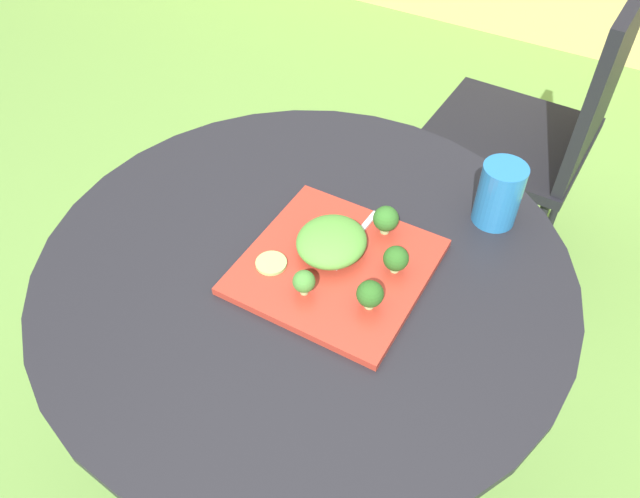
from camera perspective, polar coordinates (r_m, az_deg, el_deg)
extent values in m
plane|color=#669342|center=(1.64, -0.97, -18.59)|extent=(12.00, 12.00, 0.00)
cylinder|color=black|center=(1.04, -1.46, -1.54)|extent=(0.91, 0.91, 0.02)
cylinder|color=black|center=(1.31, -1.18, -11.65)|extent=(0.06, 0.06, 0.67)
cylinder|color=black|center=(1.62, -0.98, -18.29)|extent=(0.44, 0.44, 0.04)
cube|color=black|center=(1.87, 16.99, 9.93)|extent=(0.45, 0.45, 0.03)
cube|color=black|center=(1.73, 25.04, 13.84)|extent=(0.04, 0.42, 0.45)
cylinder|color=black|center=(2.18, 12.93, 9.30)|extent=(0.02, 0.02, 0.43)
cylinder|color=black|center=(1.91, 8.81, 3.92)|extent=(0.02, 0.02, 0.43)
cylinder|color=black|center=(2.13, 21.85, 5.81)|extent=(0.02, 0.02, 0.43)
cylinder|color=black|center=(1.85, 18.86, -0.19)|extent=(0.02, 0.02, 0.43)
cube|color=#AD3323|center=(1.02, 1.49, -1.62)|extent=(0.29, 0.29, 0.01)
cylinder|color=#236BA8|center=(1.11, 16.31, 4.91)|extent=(0.08, 0.08, 0.12)
cylinder|color=#1E5B8F|center=(1.12, 16.13, 4.24)|extent=(0.07, 0.07, 0.08)
cube|color=silver|center=(1.06, 3.80, 1.69)|extent=(0.01, 0.11, 0.00)
cube|color=silver|center=(1.02, 1.65, -0.88)|extent=(0.03, 0.05, 0.00)
ellipsoid|color=#519338|center=(1.01, 1.08, 0.71)|extent=(0.12, 0.12, 0.05)
cylinder|color=#99B770|center=(1.00, 6.95, -1.77)|extent=(0.01, 0.01, 0.01)
sphere|color=#285B1E|center=(0.99, 7.07, -0.88)|extent=(0.04, 0.04, 0.04)
cylinder|color=#99B770|center=(0.97, -1.48, -3.84)|extent=(0.01, 0.01, 0.01)
sphere|color=#427F33|center=(0.95, -1.50, -3.02)|extent=(0.04, 0.04, 0.04)
cylinder|color=#99B770|center=(0.95, 4.59, -5.10)|extent=(0.01, 0.01, 0.01)
sphere|color=#285B1E|center=(0.93, 4.67, -4.18)|extent=(0.04, 0.04, 0.04)
cylinder|color=#99B770|center=(1.06, 6.04, 1.85)|extent=(0.02, 0.02, 0.01)
sphere|color=#2D6623|center=(1.05, 6.14, 2.82)|extent=(0.04, 0.04, 0.04)
cylinder|color=#8EB766|center=(1.01, -4.55, -1.32)|extent=(0.05, 0.05, 0.01)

